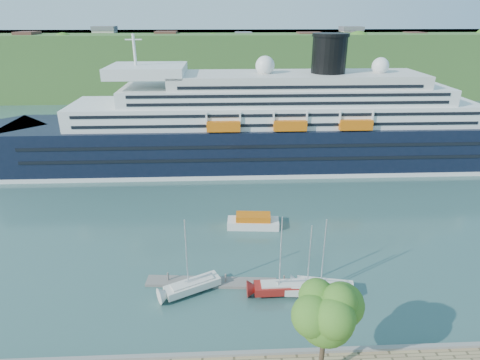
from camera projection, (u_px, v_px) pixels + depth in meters
far_hillside at (219, 62)px, 168.35m from camera, size 400.00×50.00×24.00m
quay_coping at (218, 354)px, 38.98m from camera, size 220.00×0.50×0.30m
cruise_ship at (264, 103)px, 85.02m from camera, size 124.58×18.45×27.97m
promenade_tree at (325, 329)px, 34.80m from camera, size 6.60×6.60×10.94m
floating_pontoon at (211, 282)px, 50.87m from camera, size 16.63×3.42×0.37m
sailboat_white_near at (191, 259)px, 47.46m from camera, size 7.72×5.26×9.79m
sailboat_red at (285, 259)px, 46.96m from camera, size 7.95×2.32×10.23m
sailboat_white_far at (313, 264)px, 46.94m from camera, size 7.30×2.55×9.26m
tender_launch at (253, 221)px, 63.80m from camera, size 8.45×3.45×2.28m
sailboat_extra at (328, 259)px, 47.41m from camera, size 7.78×3.59×9.70m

